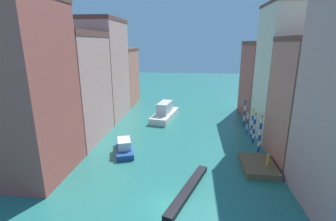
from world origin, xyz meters
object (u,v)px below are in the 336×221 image
Objects in this scene: mooring_pole_1 at (254,127)px; motorboat_0 at (124,147)px; mooring_pole_0 at (260,133)px; gondola_black at (188,190)px; mooring_pole_2 at (252,124)px; waterfront_dock at (258,166)px; vaporetto_white at (165,113)px; person_on_dock at (268,160)px; mooring_pole_3 at (247,123)px; mooring_pole_4 at (245,112)px.

mooring_pole_1 is 0.80× the size of motorboat_0.
gondola_black is (-9.29, -10.26, -2.44)m from mooring_pole_0.
gondola_black is at bearing -121.81° from mooring_pole_2.
vaporetto_white is at bearing 125.57° from waterfront_dock.
motorboat_0 reaches higher than gondola_black.
waterfront_dock is 8.21m from mooring_pole_1.
waterfront_dock is at bearing -54.43° from vaporetto_white.
mooring_pole_3 reaches higher than person_on_dock.
mooring_pole_4 is (0.05, 6.16, 0.10)m from mooring_pole_2.
waterfront_dock is at bearing -103.69° from mooring_pole_0.
vaporetto_white reaches higher than waterfront_dock.
mooring_pole_2 is 1.28× the size of mooring_pole_3.
vaporetto_white reaches higher than gondola_black.
mooring_pole_1 is (-0.02, 3.15, -0.28)m from mooring_pole_0.
mooring_pole_0 reaches higher than waterfront_dock.
mooring_pole_0 is at bearing -89.72° from mooring_pole_1.
mooring_pole_3 is at bearing 92.05° from mooring_pole_0.
mooring_pole_4 is 0.50× the size of vaporetto_white.
vaporetto_white is at bearing 148.10° from mooring_pole_2.
person_on_dock is at bearing -23.18° from waterfront_dock.
mooring_pole_3 reaches higher than motorboat_0.
mooring_pole_1 is 0.50× the size of gondola_black.
motorboat_0 is at bearing -154.46° from mooring_pole_3.
mooring_pole_1 is 18.04m from vaporetto_white.
vaporetto_white is at bearing 168.81° from mooring_pole_4.
motorboat_0 is at bearing -144.68° from mooring_pole_4.
mooring_pole_0 is at bearing 87.19° from person_on_dock.
vaporetto_white is 24.72m from gondola_black.
mooring_pole_1 is 0.99× the size of mooring_pole_2.
mooring_pole_4 is at bearing 88.65° from person_on_dock.
motorboat_0 is (-18.27, -12.95, -1.85)m from mooring_pole_4.
vaporetto_white is at bearing 136.12° from mooring_pole_0.
mooring_pole_4 is (0.37, 4.39, 0.63)m from mooring_pole_3.
mooring_pole_2 reaches higher than motorboat_0.
vaporetto_white reaches higher than person_on_dock.
mooring_pole_3 is 0.38× the size of vaporetto_white.
person_on_dock is at bearing 29.76° from gondola_black.
mooring_pole_0 is 1.12× the size of mooring_pole_1.
mooring_pole_1 is at bearing 88.37° from person_on_dock.
mooring_pole_4 is 0.85× the size of motorboat_0.
mooring_pole_3 is at bearing 93.65° from mooring_pole_1.
mooring_pole_1 is 1.70m from mooring_pole_2.
mooring_pole_2 is 17.92m from gondola_black.
mooring_pole_0 reaches higher than motorboat_0.
vaporetto_white is (-14.58, 2.88, -1.40)m from mooring_pole_4.
mooring_pole_4 reaches higher than mooring_pole_3.
mooring_pole_4 is 22.47m from motorboat_0.
motorboat_0 is (-8.85, 8.33, 0.44)m from gondola_black.
mooring_pole_0 is 11.01m from mooring_pole_4.
vaporetto_white is at bearing 126.79° from person_on_dock.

